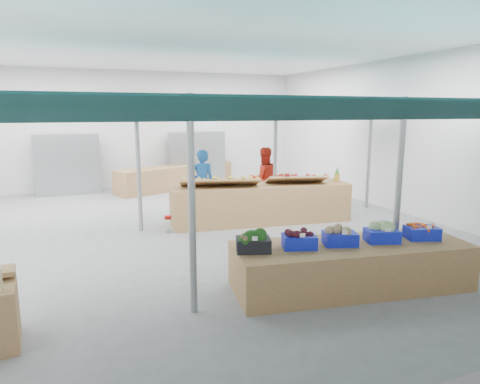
{
  "coord_description": "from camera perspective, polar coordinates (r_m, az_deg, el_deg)",
  "views": [
    {
      "loc": [
        -2.5,
        -9.41,
        2.75
      ],
      "look_at": [
        0.67,
        -1.6,
        1.17
      ],
      "focal_mm": 32.0,
      "sensor_mm": 36.0,
      "label": 1
    }
  ],
  "objects": [
    {
      "name": "crate_celeriac",
      "position": [
        6.83,
        13.2,
        -5.7
      ],
      "size": [
        0.58,
        0.49,
        0.31
      ],
      "rotation": [
        0.0,
        0.0,
        -0.32
      ],
      "color": "#111FBB",
      "rests_on": "veg_counter"
    },
    {
      "name": "vendor_right",
      "position": [
        11.94,
        3.2,
        1.69
      ],
      "size": [
        0.95,
        0.79,
        1.79
      ],
      "primitive_type": "imported",
      "rotation": [
        0.0,
        0.0,
        3.01
      ],
      "color": "red",
      "rests_on": "floor"
    },
    {
      "name": "back_shelving_right",
      "position": [
        16.14,
        -5.76,
        4.36
      ],
      "size": [
        2.0,
        0.5,
        2.0
      ],
      "primitive_type": "cube",
      "color": "#B23F33",
      "rests_on": "floor"
    },
    {
      "name": "crate_stack",
      "position": [
        8.37,
        23.88,
        -7.49
      ],
      "size": [
        0.51,
        0.4,
        0.56
      ],
      "primitive_type": "cube",
      "rotation": [
        0.0,
        0.0,
        0.18
      ],
      "color": "#111FBB",
      "rests_on": "floor"
    },
    {
      "name": "far_counter",
      "position": [
        15.71,
        -8.45,
        1.98
      ],
      "size": [
        4.63,
        2.67,
        0.83
      ],
      "primitive_type": "cube",
      "rotation": [
        0.0,
        0.0,
        0.4
      ],
      "color": "brown",
      "rests_on": "floor"
    },
    {
      "name": "hall",
      "position": [
        11.13,
        -9.23,
        9.96
      ],
      "size": [
        13.0,
        13.0,
        13.0
      ],
      "color": "silver",
      "rests_on": "ground"
    },
    {
      "name": "pineapple",
      "position": [
        11.33,
        12.81,
        2.21
      ],
      "size": [
        0.14,
        0.14,
        0.39
      ],
      "rotation": [
        0.0,
        0.0,
        -0.27
      ],
      "color": "#8C6019",
      "rests_on": "fruit_counter"
    },
    {
      "name": "veg_counter",
      "position": [
        7.07,
        14.54,
        -9.49
      ],
      "size": [
        3.85,
        1.81,
        0.72
      ],
      "primitive_type": "cube",
      "rotation": [
        0.0,
        0.0,
        -0.16
      ],
      "color": "brown",
      "rests_on": "floor"
    },
    {
      "name": "pole_ribbon",
      "position": [
        6.9,
        -9.58,
        -3.54
      ],
      "size": [
        0.12,
        0.12,
        0.28
      ],
      "color": "red",
      "rests_on": "pole_grid"
    },
    {
      "name": "apple_heap_red",
      "position": [
        10.87,
        7.54,
        1.95
      ],
      "size": [
        1.63,
        1.07,
        0.27
      ],
      "rotation": [
        0.0,
        0.0,
        -0.27
      ],
      "color": "#997247",
      "rests_on": "fruit_counter"
    },
    {
      "name": "crate_broccoli",
      "position": [
        6.35,
        1.79,
        -6.53
      ],
      "size": [
        0.58,
        0.49,
        0.35
      ],
      "rotation": [
        0.0,
        0.0,
        -0.32
      ],
      "color": "black",
      "rests_on": "veg_counter"
    },
    {
      "name": "crate_cabbage",
      "position": [
        7.16,
        18.41,
        -5.08
      ],
      "size": [
        0.58,
        0.49,
        0.35
      ],
      "rotation": [
        0.0,
        0.0,
        -0.32
      ],
      "color": "#111FBB",
      "rests_on": "veg_counter"
    },
    {
      "name": "fruit_counter",
      "position": [
        10.79,
        2.78,
        -1.53
      ],
      "size": [
        4.58,
        1.65,
        0.96
      ],
      "primitive_type": "cube",
      "rotation": [
        0.0,
        0.0,
        -0.13
      ],
      "color": "brown",
      "rests_on": "floor"
    },
    {
      "name": "crate_beets",
      "position": [
        6.57,
        7.91,
        -6.26
      ],
      "size": [
        0.58,
        0.49,
        0.29
      ],
      "rotation": [
        0.0,
        0.0,
        -0.32
      ],
      "color": "#111FBB",
      "rests_on": "veg_counter"
    },
    {
      "name": "sparrow",
      "position": [
        6.17,
        0.62,
        -6.18
      ],
      "size": [
        0.12,
        0.09,
        0.11
      ],
      "rotation": [
        0.0,
        0.0,
        -0.32
      ],
      "color": "brown",
      "rests_on": "crate_broccoli"
    },
    {
      "name": "crate_carrots",
      "position": [
        7.57,
        23.08,
        -4.94
      ],
      "size": [
        0.58,
        0.49,
        0.29
      ],
      "rotation": [
        0.0,
        0.0,
        -0.32
      ],
      "color": "#111FBB",
      "rests_on": "veg_counter"
    },
    {
      "name": "vendor_left",
      "position": [
        11.3,
        -5.09,
        1.15
      ],
      "size": [
        0.7,
        0.51,
        1.79
      ],
      "primitive_type": "imported",
      "rotation": [
        0.0,
        0.0,
        3.01
      ],
      "color": "#174D96",
      "rests_on": "floor"
    },
    {
      "name": "apple_heap_yellow",
      "position": [
        10.3,
        -2.69,
        1.55
      ],
      "size": [
        2.02,
        1.17,
        0.27
      ],
      "rotation": [
        0.0,
        0.0,
        -0.27
      ],
      "color": "#997247",
      "rests_on": "fruit_counter"
    },
    {
      "name": "back_shelving_left",
      "position": [
        15.51,
        -21.96,
        3.39
      ],
      "size": [
        2.0,
        0.5,
        2.0
      ],
      "primitive_type": "cube",
      "color": "#B23F33",
      "rests_on": "floor"
    },
    {
      "name": "pole_grid",
      "position": [
        8.37,
        0.92,
        4.19
      ],
      "size": [
        10.0,
        4.6,
        3.0
      ],
      "color": "gray",
      "rests_on": "floor"
    },
    {
      "name": "floor",
      "position": [
        10.11,
        -6.95,
        -5.23
      ],
      "size": [
        13.0,
        13.0,
        0.0
      ],
      "primitive_type": "plane",
      "color": "slate",
      "rests_on": "ground"
    },
    {
      "name": "awnings",
      "position": [
        8.32,
        0.94,
        10.83
      ],
      "size": [
        9.5,
        7.08,
        0.3
      ],
      "color": "#0B312E",
      "rests_on": "pole_grid"
    }
  ]
}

